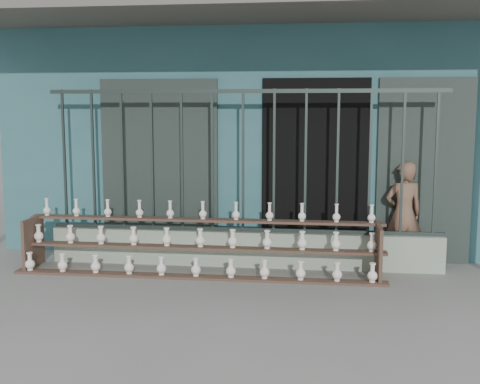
# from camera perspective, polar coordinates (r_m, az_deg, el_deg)

# --- Properties ---
(ground) EXTENTS (60.00, 60.00, 0.00)m
(ground) POSITION_cam_1_polar(r_m,az_deg,el_deg) (6.55, -1.11, -9.90)
(ground) COLOR slate
(workshop_building) EXTENTS (7.40, 6.60, 3.21)m
(workshop_building) POSITION_cam_1_polar(r_m,az_deg,el_deg) (10.45, 2.26, 5.80)
(workshop_building) COLOR #2F5E64
(workshop_building) RESTS_ON ground
(parapet_wall) EXTENTS (5.00, 0.20, 0.45)m
(parapet_wall) POSITION_cam_1_polar(r_m,az_deg,el_deg) (7.74, 0.28, -5.39)
(parapet_wall) COLOR #9AAA92
(parapet_wall) RESTS_ON ground
(security_fence) EXTENTS (5.00, 0.04, 1.80)m
(security_fence) POSITION_cam_1_polar(r_m,az_deg,el_deg) (7.56, 0.29, 2.93)
(security_fence) COLOR #283330
(security_fence) RESTS_ON parapet_wall
(shelf_rack) EXTENTS (4.50, 0.68, 0.85)m
(shelf_rack) POSITION_cam_1_polar(r_m,az_deg,el_deg) (7.38, -3.87, -4.99)
(shelf_rack) COLOR brown
(shelf_rack) RESTS_ON ground
(elderly_woman) EXTENTS (0.56, 0.44, 1.34)m
(elderly_woman) POSITION_cam_1_polar(r_m,az_deg,el_deg) (7.98, 15.25, -1.99)
(elderly_woman) COLOR brown
(elderly_woman) RESTS_ON ground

